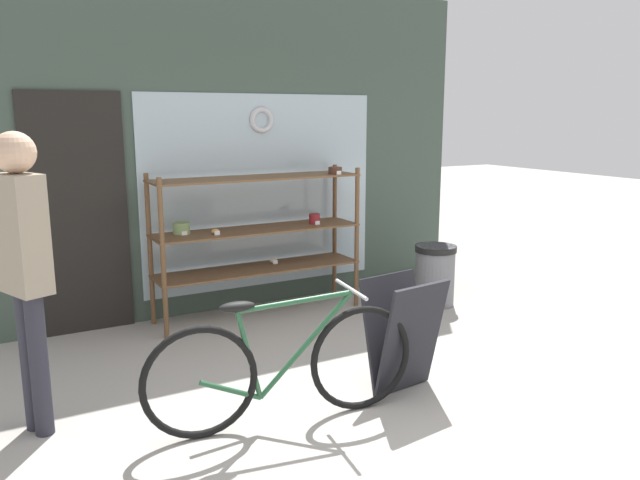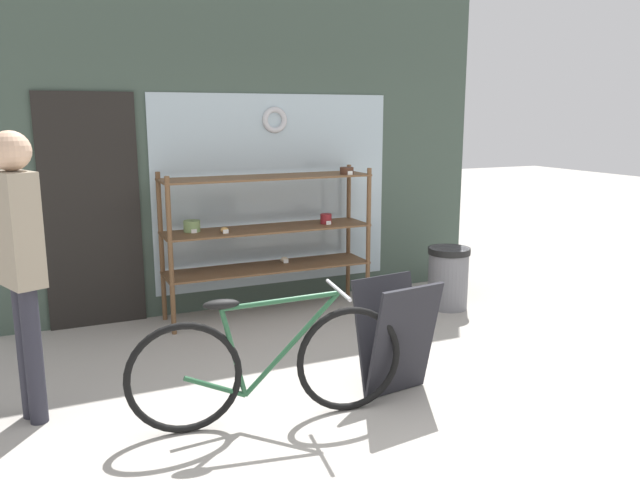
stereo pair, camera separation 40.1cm
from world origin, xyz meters
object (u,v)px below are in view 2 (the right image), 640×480
(pedestrian, at_px, (20,252))
(trash_bin, at_px, (448,275))
(display_case, at_px, (268,227))
(sandwich_board, at_px, (396,337))
(bicycle, at_px, (269,365))

(pedestrian, xyz_separation_m, trash_bin, (3.77, 0.86, -0.76))
(display_case, bearing_deg, trash_bin, -18.69)
(display_case, distance_m, sandwich_board, 2.09)
(display_case, xyz_separation_m, bicycle, (-0.74, -2.06, -0.48))
(display_case, relative_size, sandwich_board, 2.48)
(sandwich_board, xyz_separation_m, trash_bin, (1.49, 1.46, -0.07))
(trash_bin, bearing_deg, bicycle, -148.35)
(trash_bin, bearing_deg, display_case, 161.31)
(sandwich_board, bearing_deg, pedestrian, 158.16)
(display_case, relative_size, bicycle, 1.14)
(bicycle, xyz_separation_m, sandwich_board, (0.93, 0.03, 0.03))
(sandwich_board, bearing_deg, display_case, 88.55)
(bicycle, bearing_deg, trash_bin, 39.58)
(bicycle, height_order, trash_bin, bicycle)
(bicycle, distance_m, sandwich_board, 0.94)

